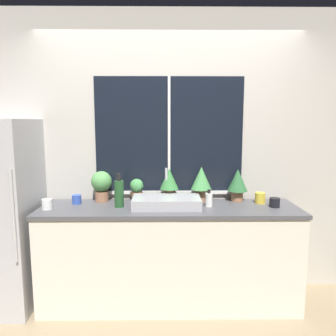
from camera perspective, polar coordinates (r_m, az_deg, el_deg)
The scene contains 16 objects.
ground_plane at distance 3.05m, azimuth 0.36°, elevation -24.95°, with size 14.00×14.00×0.00m, color #937F60.
wall_back at distance 3.20m, azimuth 0.18°, elevation 2.54°, with size 8.00×0.09×2.70m.
counter at distance 3.08m, azimuth 0.27°, elevation -14.95°, with size 2.30×0.59×0.91m.
refrigerator at distance 3.33m, azimuth -27.11°, elevation -7.08°, with size 0.64×0.74×1.68m.
sink at distance 2.91m, azimuth -0.27°, elevation -5.94°, with size 0.60×0.38×0.32m.
potted_plant_far_left at distance 3.16m, azimuth -11.50°, elevation -2.73°, with size 0.19×0.19×0.29m.
potted_plant_left at distance 3.12m, azimuth -5.47°, elevation -3.64°, with size 0.13×0.13×0.22m.
potted_plant_center at distance 3.10m, azimuth 0.18°, elevation -2.39°, with size 0.18×0.18×0.32m.
potted_plant_right at distance 3.11m, azimuth 5.81°, elevation -2.10°, with size 0.20×0.20×0.33m.
potted_plant_far_right at distance 3.18m, azimuth 12.02°, elevation -2.46°, with size 0.19×0.19×0.31m.
soap_bottle at distance 2.96m, azimuth 7.13°, elevation -5.44°, with size 0.06×0.06×0.15m.
bottle_tall at distance 2.94m, azimuth -8.53°, elevation -4.32°, with size 0.08×0.08×0.30m.
mug_black at distance 3.07m, azimuth 18.07°, elevation -5.74°, with size 0.09×0.09×0.08m.
mug_blue at distance 3.15m, azimuth -15.62°, elevation -5.29°, with size 0.08×0.08×0.08m.
mug_yellow at distance 3.17m, azimuth 15.75°, elevation -5.04°, with size 0.09×0.09×0.10m.
mug_white at distance 3.04m, azimuth -20.28°, elevation -5.91°, with size 0.09×0.09×0.09m.
Camera 1 is at (-0.05, -2.55, 1.66)m, focal length 35.00 mm.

